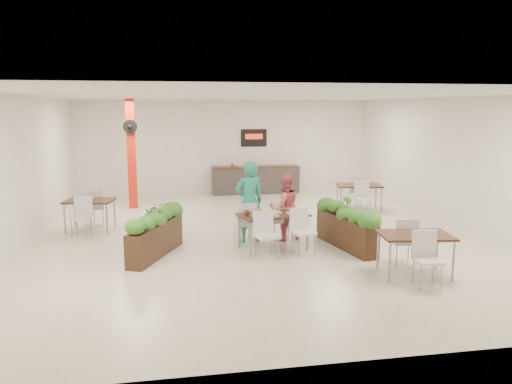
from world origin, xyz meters
The scene contains 12 objects.
ground centered at (0.00, 0.00, 0.00)m, with size 12.00×12.00×0.00m, color beige.
room_shell centered at (0.00, 0.00, 2.01)m, with size 10.10×12.10×3.22m.
red_column centered at (-3.00, 3.79, 1.64)m, with size 0.40×0.41×3.20m.
service_counter centered at (1.00, 5.65, 0.49)m, with size 3.00×0.64×2.20m.
main_table centered at (0.16, -1.19, 0.64)m, with size 1.54×1.85×0.92m.
diner_man centered at (-0.23, -0.53, 0.90)m, with size 0.66×0.43×1.80m, color teal.
diner_woman centered at (0.57, -0.53, 0.75)m, with size 0.73×0.57×1.50m, color #E06371.
planter_left centered at (-2.24, -1.30, 0.53)m, with size 1.10×1.95×1.09m.
planter_right centered at (1.71, -1.39, 0.51)m, with size 0.72×2.07×1.10m.
side_table_a centered at (-3.85, 1.14, 0.62)m, with size 1.24×1.67×0.92m.
side_table_b centered at (3.45, 2.31, 0.64)m, with size 1.41×1.67×0.92m.
side_table_c centered at (2.29, -3.27, 0.63)m, with size 1.32×1.66×0.92m.
Camera 1 is at (-1.95, -11.15, 2.94)m, focal length 35.00 mm.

